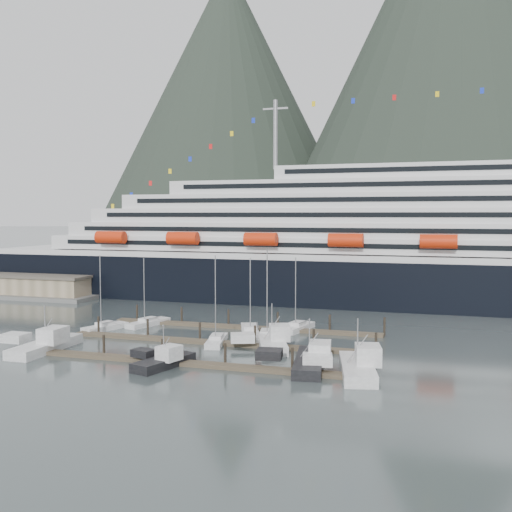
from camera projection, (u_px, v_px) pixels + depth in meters
The scene contains 18 objects.
ground at pixel (240, 351), 86.75m from camera, with size 1600.00×1600.00×0.00m, color #404B4B.
mountains at pixel (471, 76), 620.21m from camera, with size 870.00×440.00×420.00m.
cruise_ship at pixel (453, 250), 129.30m from camera, with size 210.00×30.40×50.30m.
warehouse at pixel (20, 285), 148.00m from camera, with size 46.00×20.00×5.80m.
dock_near at pixel (180, 362), 78.72m from camera, with size 48.18×2.28×3.20m.
dock_mid at pixel (216, 342), 91.10m from camera, with size 48.18×2.28×3.20m.
dock_far at pixel (243, 327), 103.48m from camera, with size 48.18×2.28×3.20m.
sailboat_a at pixel (105, 328), 102.08m from camera, with size 5.07×8.72×13.30m.
sailboat_b at pixel (216, 341), 91.36m from camera, with size 4.20×9.20×13.96m.
sailboat_c at pixel (267, 337), 94.14m from camera, with size 4.68×10.15×15.00m.
sailboat_d at pixel (250, 332), 98.37m from camera, with size 6.43×11.49×13.18m.
sailboat_e at pixel (148, 323), 106.30m from camera, with size 4.81×9.52×12.47m.
sailboat_f at pixel (298, 328), 101.77m from camera, with size 4.36×9.23×12.99m.
trawler_a at pixel (45, 344), 86.53m from camera, with size 9.73×13.52×7.42m.
trawler_b at pixel (163, 361), 77.44m from camera, with size 7.90×9.89×6.06m.
trawler_c at pixel (308, 360), 77.23m from camera, with size 10.07×14.11×7.01m.
trawler_d at pixel (356, 367), 73.87m from camera, with size 10.12×13.43×7.72m.
trawler_e at pixel (271, 342), 88.11m from camera, with size 9.86×11.89×7.37m.
Camera 1 is at (27.73, -81.00, 19.72)m, focal length 42.00 mm.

